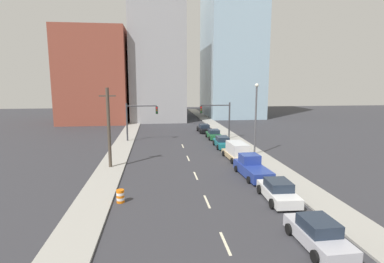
{
  "coord_description": "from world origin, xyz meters",
  "views": [
    {
      "loc": [
        -3.58,
        -6.07,
        8.51
      ],
      "look_at": [
        1.12,
        32.45,
        2.2
      ],
      "focal_mm": 28.0,
      "sensor_mm": 36.0,
      "label": 1
    }
  ],
  "objects_px": {
    "street_lamp": "(256,114)",
    "sedan_silver": "(318,234)",
    "pickup_truck_blue": "(252,168)",
    "utility_pole_left_mid": "(109,128)",
    "traffic_signal_left": "(137,116)",
    "sedan_green": "(214,134)",
    "traffic_barrel": "(120,196)",
    "traffic_signal_right": "(220,115)",
    "sedan_black": "(204,129)",
    "sedan_white": "(278,191)",
    "box_truck_tan": "(237,152)",
    "sedan_teal": "(222,142)"
  },
  "relations": [
    {
      "from": "sedan_white",
      "to": "box_truck_tan",
      "type": "relative_size",
      "value": 0.82
    },
    {
      "from": "traffic_signal_right",
      "to": "sedan_black",
      "type": "xyz_separation_m",
      "value": [
        -1.33,
        6.93,
        -3.04
      ]
    },
    {
      "from": "traffic_barrel",
      "to": "traffic_signal_right",
      "type": "bearing_deg",
      "value": 61.93
    },
    {
      "from": "sedan_black",
      "to": "sedan_white",
      "type": "bearing_deg",
      "value": -91.8
    },
    {
      "from": "sedan_silver",
      "to": "traffic_barrel",
      "type": "bearing_deg",
      "value": 145.5
    },
    {
      "from": "sedan_teal",
      "to": "sedan_green",
      "type": "xyz_separation_m",
      "value": [
        0.07,
        6.37,
        -0.03
      ]
    },
    {
      "from": "sedan_teal",
      "to": "sedan_green",
      "type": "relative_size",
      "value": 1.1
    },
    {
      "from": "traffic_signal_right",
      "to": "sedan_silver",
      "type": "relative_size",
      "value": 1.26
    },
    {
      "from": "pickup_truck_blue",
      "to": "sedan_teal",
      "type": "xyz_separation_m",
      "value": [
        0.06,
        12.61,
        -0.1
      ]
    },
    {
      "from": "sedan_white",
      "to": "sedan_teal",
      "type": "bearing_deg",
      "value": 92.27
    },
    {
      "from": "traffic_signal_right",
      "to": "box_truck_tan",
      "type": "height_order",
      "value": "traffic_signal_right"
    },
    {
      "from": "utility_pole_left_mid",
      "to": "sedan_black",
      "type": "distance_m",
      "value": 24.84
    },
    {
      "from": "utility_pole_left_mid",
      "to": "sedan_white",
      "type": "xyz_separation_m",
      "value": [
        13.42,
        -10.08,
        -3.46
      ]
    },
    {
      "from": "pickup_truck_blue",
      "to": "box_truck_tan",
      "type": "distance_m",
      "value": 6.01
    },
    {
      "from": "pickup_truck_blue",
      "to": "utility_pole_left_mid",
      "type": "bearing_deg",
      "value": 159.24
    },
    {
      "from": "traffic_signal_right",
      "to": "sedan_black",
      "type": "height_order",
      "value": "traffic_signal_right"
    },
    {
      "from": "street_lamp",
      "to": "sedan_teal",
      "type": "distance_m",
      "value": 7.03
    },
    {
      "from": "utility_pole_left_mid",
      "to": "sedan_green",
      "type": "xyz_separation_m",
      "value": [
        13.48,
        14.72,
        -3.5
      ]
    },
    {
      "from": "sedan_white",
      "to": "sedan_green",
      "type": "xyz_separation_m",
      "value": [
        0.06,
        24.8,
        -0.04
      ]
    },
    {
      "from": "pickup_truck_blue",
      "to": "street_lamp",
      "type": "bearing_deg",
      "value": 66.6
    },
    {
      "from": "sedan_silver",
      "to": "pickup_truck_blue",
      "type": "xyz_separation_m",
      "value": [
        0.38,
        12.07,
        0.09
      ]
    },
    {
      "from": "street_lamp",
      "to": "sedan_silver",
      "type": "bearing_deg",
      "value": -99.3
    },
    {
      "from": "sedan_teal",
      "to": "utility_pole_left_mid",
      "type": "bearing_deg",
      "value": -147.04
    },
    {
      "from": "sedan_white",
      "to": "traffic_signal_right",
      "type": "bearing_deg",
      "value": 90.12
    },
    {
      "from": "box_truck_tan",
      "to": "sedan_black",
      "type": "distance_m",
      "value": 19.16
    },
    {
      "from": "pickup_truck_blue",
      "to": "traffic_signal_left",
      "type": "bearing_deg",
      "value": 119.15
    },
    {
      "from": "street_lamp",
      "to": "sedan_black",
      "type": "bearing_deg",
      "value": 100.53
    },
    {
      "from": "traffic_signal_right",
      "to": "sedan_teal",
      "type": "distance_m",
      "value": 6.43
    },
    {
      "from": "street_lamp",
      "to": "sedan_white",
      "type": "distance_m",
      "value": 14.48
    },
    {
      "from": "traffic_signal_left",
      "to": "sedan_teal",
      "type": "bearing_deg",
      "value": -25.95
    },
    {
      "from": "street_lamp",
      "to": "box_truck_tan",
      "type": "xyz_separation_m",
      "value": [
        -2.63,
        -1.74,
        -3.97
      ]
    },
    {
      "from": "street_lamp",
      "to": "sedan_black",
      "type": "height_order",
      "value": "street_lamp"
    },
    {
      "from": "sedan_white",
      "to": "box_truck_tan",
      "type": "distance_m",
      "value": 11.83
    },
    {
      "from": "utility_pole_left_mid",
      "to": "sedan_silver",
      "type": "bearing_deg",
      "value": -51.55
    },
    {
      "from": "sedan_silver",
      "to": "box_truck_tan",
      "type": "xyz_separation_m",
      "value": [
        0.61,
        18.07,
        0.24
      ]
    },
    {
      "from": "traffic_signal_right",
      "to": "sedan_silver",
      "type": "height_order",
      "value": "traffic_signal_right"
    },
    {
      "from": "traffic_barrel",
      "to": "sedan_teal",
      "type": "xyz_separation_m",
      "value": [
        11.4,
        17.45,
        0.2
      ]
    },
    {
      "from": "traffic_signal_left",
      "to": "utility_pole_left_mid",
      "type": "xyz_separation_m",
      "value": [
        -1.86,
        -13.97,
        0.47
      ]
    },
    {
      "from": "traffic_signal_right",
      "to": "pickup_truck_blue",
      "type": "xyz_separation_m",
      "value": [
        -0.96,
        -18.23,
        -2.91
      ]
    },
    {
      "from": "utility_pole_left_mid",
      "to": "street_lamp",
      "type": "xyz_separation_m",
      "value": [
        16.21,
        3.48,
        0.75
      ]
    },
    {
      "from": "traffic_signal_left",
      "to": "traffic_signal_right",
      "type": "distance_m",
      "value": 12.44
    },
    {
      "from": "traffic_barrel",
      "to": "sedan_silver",
      "type": "bearing_deg",
      "value": -33.39
    },
    {
      "from": "traffic_barrel",
      "to": "sedan_white",
      "type": "distance_m",
      "value": 11.46
    },
    {
      "from": "sedan_teal",
      "to": "sedan_silver",
      "type": "bearing_deg",
      "value": -89.98
    },
    {
      "from": "sedan_white",
      "to": "street_lamp",
      "type": "bearing_deg",
      "value": 80.58
    },
    {
      "from": "traffic_signal_left",
      "to": "sedan_black",
      "type": "height_order",
      "value": "traffic_signal_left"
    },
    {
      "from": "traffic_signal_left",
      "to": "pickup_truck_blue",
      "type": "relative_size",
      "value": 1.0
    },
    {
      "from": "traffic_signal_left",
      "to": "sedan_green",
      "type": "bearing_deg",
      "value": 3.7
    },
    {
      "from": "sedan_green",
      "to": "sedan_black",
      "type": "bearing_deg",
      "value": 94.21
    },
    {
      "from": "pickup_truck_blue",
      "to": "box_truck_tan",
      "type": "height_order",
      "value": "box_truck_tan"
    }
  ]
}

